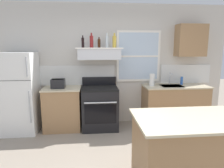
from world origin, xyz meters
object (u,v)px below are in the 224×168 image
at_px(bottle_brown_stout, 99,43).
at_px(bottle_clear_tall, 107,42).
at_px(bottle_balsamic_dark, 83,42).
at_px(kitchen_island, 190,152).
at_px(stove_range, 100,107).
at_px(dish_soap_bottle, 182,81).
at_px(refrigerator, 19,93).
at_px(toaster, 58,83).
at_px(paper_towel_roll, 152,80).
at_px(bottle_red_label_wine, 91,41).
at_px(bottle_champagne_gold_foil, 114,42).

distance_m(bottle_brown_stout, bottle_clear_tall, 0.18).
relative_size(bottle_balsamic_dark, bottle_brown_stout, 1.15).
bearing_deg(kitchen_island, bottle_balsamic_dark, 124.05).
height_order(stove_range, kitchen_island, stove_range).
bearing_deg(dish_soap_bottle, bottle_clear_tall, 179.70).
relative_size(refrigerator, bottle_brown_stout, 7.64).
height_order(bottle_balsamic_dark, bottle_brown_stout, bottle_balsamic_dark).
relative_size(stove_range, bottle_brown_stout, 5.03).
distance_m(refrigerator, toaster, 0.80).
relative_size(refrigerator, paper_towel_roll, 6.13).
bearing_deg(stove_range, kitchen_island, -62.10).
bearing_deg(toaster, stove_range, -0.07).
relative_size(bottle_red_label_wine, dish_soap_bottle, 1.66).
height_order(stove_range, bottle_red_label_wine, bottle_red_label_wine).
bearing_deg(toaster, bottle_champagne_gold_foil, 2.00).
xyz_separation_m(refrigerator, bottle_red_label_wine, (1.49, 0.07, 1.04)).
relative_size(bottle_red_label_wine, bottle_clear_tall, 0.99).
height_order(bottle_red_label_wine, paper_towel_roll, bottle_red_label_wine).
bearing_deg(paper_towel_roll, bottle_clear_tall, 173.67).
bearing_deg(bottle_red_label_wine, dish_soap_bottle, 2.53).
relative_size(bottle_clear_tall, paper_towel_roll, 1.12).
height_order(refrigerator, toaster, refrigerator).
bearing_deg(bottle_brown_stout, stove_range, -90.91).
relative_size(bottle_champagne_gold_foil, kitchen_island, 0.21).
height_order(stove_range, bottle_clear_tall, bottle_clear_tall).
height_order(toaster, kitchen_island, toaster).
bearing_deg(bottle_brown_stout, paper_towel_roll, -3.96).
xyz_separation_m(toaster, bottle_brown_stout, (0.87, 0.12, 0.83)).
height_order(toaster, stove_range, toaster).
height_order(toaster, bottle_red_label_wine, bottle_red_label_wine).
bearing_deg(bottle_red_label_wine, bottle_brown_stout, 23.81).
bearing_deg(bottle_brown_stout, dish_soap_bottle, 0.62).
xyz_separation_m(refrigerator, kitchen_island, (2.70, -1.97, -0.37)).
height_order(bottle_red_label_wine, bottle_brown_stout, bottle_red_label_wine).
bearing_deg(bottle_champagne_gold_foil, kitchen_island, -70.13).
height_order(toaster, bottle_champagne_gold_foil, bottle_champagne_gold_foil).
bearing_deg(bottle_balsamic_dark, bottle_red_label_wine, -5.63).
xyz_separation_m(bottle_brown_stout, paper_towel_roll, (1.15, -0.08, -0.79)).
relative_size(stove_range, dish_soap_bottle, 6.06).
xyz_separation_m(dish_soap_bottle, kitchen_island, (-0.82, -2.13, -0.54)).
height_order(toaster, bottle_brown_stout, bottle_brown_stout).
distance_m(toaster, bottle_balsamic_dark, 1.00).
bearing_deg(toaster, bottle_balsamic_dark, 6.83).
xyz_separation_m(stove_range, bottle_red_label_wine, (-0.16, 0.05, 1.41)).
xyz_separation_m(bottle_red_label_wine, bottle_champagne_gold_foil, (0.48, -0.00, -0.00)).
xyz_separation_m(refrigerator, dish_soap_bottle, (3.53, 0.16, 0.17)).
distance_m(refrigerator, bottle_balsamic_dark, 1.67).
relative_size(bottle_balsamic_dark, bottle_clear_tall, 0.82).
height_order(bottle_clear_tall, bottle_champagne_gold_foil, bottle_clear_tall).
bearing_deg(kitchen_island, bottle_clear_tall, 112.41).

